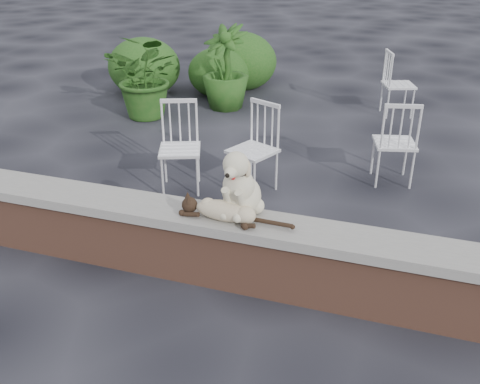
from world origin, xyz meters
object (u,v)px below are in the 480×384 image
(cat, at_px, (226,210))
(potted_plant_b, at_px, (225,68))
(chair_a, at_px, (180,148))
(chair_e, at_px, (399,84))
(dog, at_px, (242,180))
(chair_b, at_px, (253,149))
(chair_c, at_px, (395,141))
(potted_plant_a, at_px, (147,76))

(cat, distance_m, potted_plant_b, 4.56)
(chair_a, bearing_deg, chair_e, 37.72)
(cat, bearing_deg, dog, 67.23)
(cat, height_order, chair_e, chair_e)
(chair_e, xyz_separation_m, potted_plant_b, (-2.52, -0.48, 0.16))
(cat, height_order, potted_plant_b, potted_plant_b)
(chair_b, height_order, potted_plant_b, potted_plant_b)
(cat, xyz_separation_m, chair_c, (1.09, 2.36, -0.20))
(cat, xyz_separation_m, chair_a, (-1.03, 1.46, -0.20))
(dog, relative_size, chair_b, 0.58)
(chair_c, distance_m, potted_plant_b, 3.26)
(potted_plant_a, bearing_deg, dog, -53.26)
(dog, relative_size, potted_plant_a, 0.45)
(cat, height_order, chair_a, chair_a)
(cat, bearing_deg, chair_b, 105.41)
(cat, distance_m, chair_b, 1.70)
(chair_a, relative_size, chair_c, 1.00)
(cat, xyz_separation_m, chair_e, (0.99, 4.77, -0.20))
(chair_b, bearing_deg, chair_a, -140.59)
(chair_c, relative_size, potted_plant_b, 0.75)
(dog, distance_m, cat, 0.25)
(potted_plant_a, relative_size, potted_plant_b, 0.98)
(dog, distance_m, potted_plant_b, 4.45)
(cat, relative_size, chair_c, 1.10)
(dog, height_order, chair_b, dog)
(potted_plant_a, bearing_deg, chair_c, -18.35)
(cat, distance_m, chair_c, 2.60)
(chair_e, relative_size, potted_plant_a, 0.77)
(cat, height_order, chair_b, chair_b)
(dog, relative_size, chair_e, 0.58)
(chair_a, bearing_deg, cat, -75.74)
(potted_plant_b, bearing_deg, chair_c, -36.49)
(potted_plant_b, bearing_deg, dog, -68.77)
(chair_c, bearing_deg, chair_a, 9.44)
(chair_a, height_order, chair_c, same)
(potted_plant_a, bearing_deg, potted_plant_b, 40.09)
(cat, bearing_deg, chair_a, 130.46)
(chair_a, relative_size, potted_plant_b, 0.75)
(dog, relative_size, chair_a, 0.58)
(chair_e, bearing_deg, potted_plant_a, 90.62)
(dog, xyz_separation_m, chair_e, (0.91, 4.62, -0.38))
(chair_a, distance_m, potted_plant_b, 2.88)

